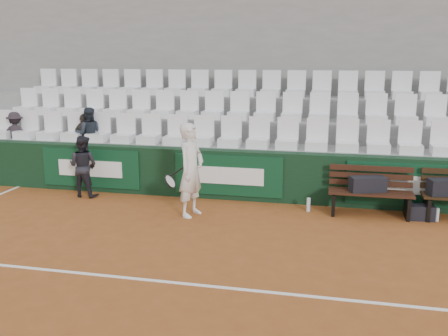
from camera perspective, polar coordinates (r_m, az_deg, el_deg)
ground at (r=6.61m, az=-4.93°, el=-13.02°), size 80.00×80.00×0.00m
court_baseline at (r=6.61m, az=-4.93°, el=-12.99°), size 18.00×0.06×0.01m
back_barrier at (r=10.10m, az=2.15°, el=-0.83°), size 18.00×0.34×1.00m
grandstand_tier_front at (r=10.72m, az=2.40°, el=-0.04°), size 18.00×0.95×1.00m
grandstand_tier_mid at (r=11.59m, az=3.24°, el=2.06°), size 18.00×0.95×1.45m
grandstand_tier_back at (r=12.48m, az=3.97°, el=3.86°), size 18.00×0.95×1.90m
grandstand_rear_wall at (r=12.97m, az=4.48°, el=9.74°), size 18.00×0.30×4.40m
seat_row_front at (r=10.40m, az=2.27°, el=4.14°), size 11.90×0.44×0.63m
seat_row_mid at (r=11.27m, az=3.16°, el=7.10°), size 11.90×0.44×0.63m
seat_row_back at (r=12.18m, az=3.93°, el=9.63°), size 11.90×0.44×0.63m
bench_left at (r=9.52m, az=16.33°, el=-3.92°), size 1.50×0.56×0.45m
sports_bag_left at (r=9.43m, az=16.11°, el=-1.78°), size 0.69×0.46×0.27m
sports_bag_right at (r=9.67m, az=24.06°, el=-2.00°), size 0.67×0.43×0.29m
sports_bag_ground at (r=9.61m, az=21.62°, el=-4.73°), size 0.45×0.29×0.26m
water_bottle_near at (r=9.53m, az=9.62°, el=-4.15°), size 0.07×0.07×0.26m
water_bottle_far at (r=9.63m, az=23.18°, el=-4.93°), size 0.07×0.07×0.24m
tennis_player at (r=9.00m, az=-3.79°, el=-0.23°), size 0.78×0.71×1.71m
ball_kid at (r=10.68m, az=-15.80°, el=0.20°), size 0.65×0.52×1.28m
spectator_a at (r=12.55m, az=-22.86°, el=5.59°), size 0.76×0.58×1.05m
spectator_b at (r=11.63m, az=-15.78°, el=5.62°), size 0.65×0.39×1.05m
spectator_c at (r=11.57m, az=-15.30°, el=5.98°), size 0.70×0.63×1.20m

